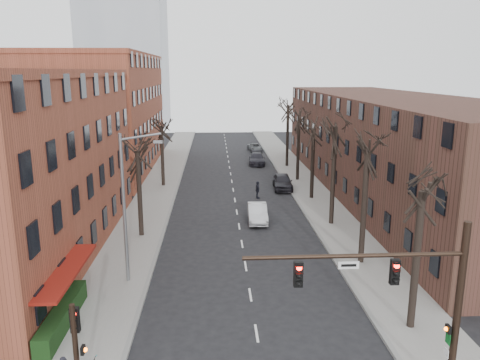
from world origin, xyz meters
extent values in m
cube|color=gray|center=(-8.00, 35.00, 0.07)|extent=(4.00, 90.00, 0.15)
cube|color=gray|center=(8.00, 35.00, 0.07)|extent=(4.00, 90.00, 0.15)
cube|color=brown|center=(-16.00, 15.00, 6.00)|extent=(12.00, 26.00, 12.00)
cube|color=brown|center=(-16.00, 44.00, 7.00)|extent=(12.00, 28.00, 14.00)
cube|color=#492A22|center=(16.00, 30.00, 5.00)|extent=(12.00, 50.00, 10.00)
cube|color=maroon|center=(-9.40, 6.00, 0.00)|extent=(1.20, 7.00, 0.15)
cube|color=#1A3713|center=(-9.50, 5.00, 0.65)|extent=(0.80, 6.00, 1.00)
cylinder|color=black|center=(7.00, -1.00, 3.60)|extent=(0.28, 0.28, 7.20)
cylinder|color=black|center=(3.00, -1.00, 6.00)|extent=(8.00, 0.16, 0.16)
cube|color=black|center=(4.50, -1.00, 5.35)|extent=(0.32, 0.22, 0.95)
cube|color=black|center=(1.00, -1.00, 5.35)|extent=(0.32, 0.22, 0.95)
cube|color=silver|center=(2.80, -1.00, 5.65)|extent=(0.75, 0.04, 0.28)
cube|color=black|center=(6.72, -1.00, 3.00)|extent=(0.12, 0.30, 0.30)
cylinder|color=black|center=(-7.00, -1.00, 2.20)|extent=(0.20, 0.20, 4.40)
cube|color=black|center=(-7.00, -0.82, 3.70)|extent=(0.32, 0.22, 0.95)
cube|color=black|center=(-6.75, -1.00, 2.60)|extent=(0.12, 0.30, 0.30)
cylinder|color=slate|center=(-7.20, 10.00, 4.50)|extent=(0.20, 0.20, 9.00)
cylinder|color=slate|center=(-6.10, 10.00, 8.80)|extent=(2.39, 0.12, 0.46)
cube|color=slate|center=(-5.10, 10.00, 8.50)|extent=(0.50, 0.22, 0.14)
imported|color=silver|center=(1.61, 21.29, 0.73)|extent=(1.69, 4.50, 1.47)
imported|color=black|center=(5.30, 32.11, 0.83)|extent=(2.20, 4.94, 1.65)
imported|color=black|center=(3.80, 46.04, 0.75)|extent=(2.44, 5.30, 1.50)
imported|color=#53565A|center=(4.46, 56.59, 0.59)|extent=(2.34, 4.40, 1.18)
imported|color=black|center=(2.29, 28.51, 0.87)|extent=(0.55, 1.06, 1.73)
camera|label=1|loc=(-1.91, -16.27, 12.40)|focal=35.00mm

